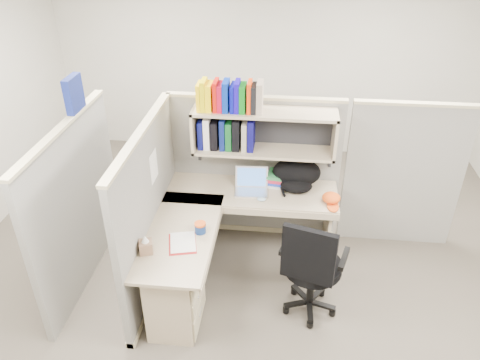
# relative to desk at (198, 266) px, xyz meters

# --- Properties ---
(ground) EXTENTS (6.00, 6.00, 0.00)m
(ground) POSITION_rel_desk_xyz_m (0.41, 0.29, -0.44)
(ground) COLOR #37312A
(ground) RESTS_ON ground
(room_shell) EXTENTS (6.00, 6.00, 6.00)m
(room_shell) POSITION_rel_desk_xyz_m (0.41, 0.29, 1.18)
(room_shell) COLOR #A8A497
(room_shell) RESTS_ON ground
(cubicle) EXTENTS (3.79, 1.84, 1.95)m
(cubicle) POSITION_rel_desk_xyz_m (0.04, 0.74, 0.47)
(cubicle) COLOR slate
(cubicle) RESTS_ON ground
(desk) EXTENTS (1.74, 1.75, 0.73)m
(desk) POSITION_rel_desk_xyz_m (0.00, 0.00, 0.00)
(desk) COLOR tan
(desk) RESTS_ON ground
(laptop) EXTENTS (0.35, 0.35, 0.24)m
(laptop) POSITION_rel_desk_xyz_m (0.40, 0.83, 0.41)
(laptop) COLOR silver
(laptop) RESTS_ON desk
(backpack) EXTENTS (0.52, 0.42, 0.29)m
(backpack) POSITION_rel_desk_xyz_m (0.86, 0.98, 0.44)
(backpack) COLOR black
(backpack) RESTS_ON desk
(orange_cap) EXTENTS (0.21, 0.23, 0.10)m
(orange_cap) POSITION_rel_desk_xyz_m (1.20, 0.74, 0.34)
(orange_cap) COLOR #D14912
(orange_cap) RESTS_ON desk
(snack_canister) EXTENTS (0.10, 0.10, 0.10)m
(snack_canister) POSITION_rel_desk_xyz_m (0.01, 0.12, 0.34)
(snack_canister) COLOR navy
(snack_canister) RESTS_ON desk
(tissue_box) EXTENTS (0.14, 0.14, 0.17)m
(tissue_box) POSITION_rel_desk_xyz_m (-0.39, -0.20, 0.38)
(tissue_box) COLOR #936E53
(tissue_box) RESTS_ON desk
(mouse) EXTENTS (0.10, 0.09, 0.03)m
(mouse) POSITION_rel_desk_xyz_m (0.52, 0.69, 0.31)
(mouse) COLOR #93B6D0
(mouse) RESTS_ON desk
(paper_cup) EXTENTS (0.09, 0.09, 0.11)m
(paper_cup) POSITION_rel_desk_xyz_m (0.41, 1.01, 0.34)
(paper_cup) COLOR white
(paper_cup) RESTS_ON desk
(book_stack) EXTENTS (0.22, 0.27, 0.12)m
(book_stack) POSITION_rel_desk_xyz_m (0.64, 1.04, 0.35)
(book_stack) COLOR gray
(book_stack) RESTS_ON desk
(loose_paper) EXTENTS (0.28, 0.33, 0.00)m
(loose_paper) POSITION_rel_desk_xyz_m (-0.11, -0.04, 0.29)
(loose_paper) COLOR silver
(loose_paper) RESTS_ON desk
(task_chair) EXTENTS (0.61, 0.57, 1.08)m
(task_chair) POSITION_rel_desk_xyz_m (1.01, -0.03, -0.06)
(task_chair) COLOR black
(task_chair) RESTS_ON ground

